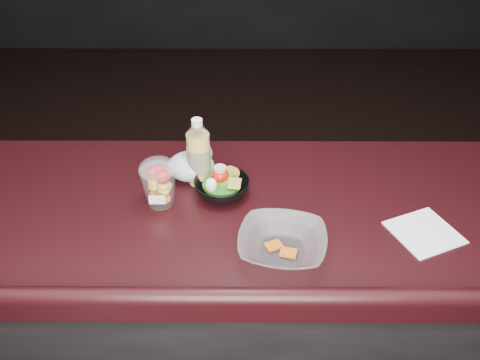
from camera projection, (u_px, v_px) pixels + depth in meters
name	position (u px, v px, depth m)	size (l,w,h in m)	color
counter	(218.00, 324.00, 1.81)	(4.06, 0.71, 1.02)	black
lemonade_bottle	(199.00, 157.00, 1.56)	(0.07, 0.07, 0.21)	yellow
fruit_cup	(159.00, 182.00, 1.48)	(0.10, 0.10, 0.15)	white
green_apple	(223.00, 178.00, 1.56)	(0.08, 0.08, 0.08)	#3B7E0E
plastic_bag	(193.00, 165.00, 1.60)	(0.14, 0.12, 0.10)	silver
snack_bowl	(221.00, 186.00, 1.54)	(0.19, 0.19, 0.09)	black
takeout_bowl	(282.00, 244.00, 1.34)	(0.25, 0.25, 0.05)	silver
paper_napkin	(424.00, 232.00, 1.42)	(0.16, 0.16, 0.00)	white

